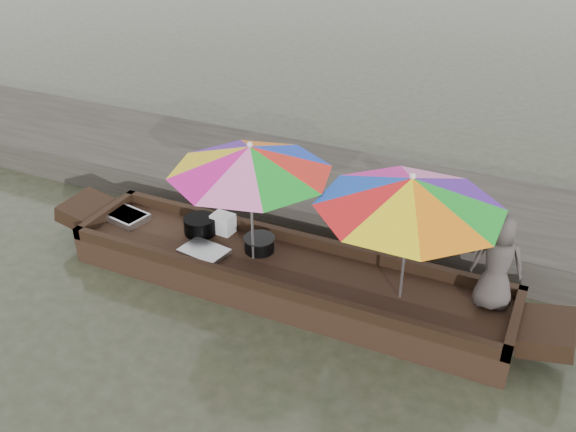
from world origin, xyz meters
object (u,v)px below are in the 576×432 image
at_px(tray_crayfish, 126,217).
at_px(cooking_pot, 200,225).
at_px(charcoal_grill, 259,245).
at_px(boat_hull, 285,278).
at_px(tray_scallop, 204,251).
at_px(supply_bag, 223,223).
at_px(umbrella_bow, 252,203).
at_px(vendor, 498,263).
at_px(umbrella_stern, 406,239).

bearing_deg(tray_crayfish, cooking_pot, 7.02).
bearing_deg(charcoal_grill, boat_hull, -22.54).
xyz_separation_m(tray_scallop, supply_bag, (-0.04, 0.56, 0.10)).
xyz_separation_m(boat_hull, charcoal_grill, (-0.44, 0.18, 0.26)).
bearing_deg(cooking_pot, umbrella_bow, -14.42).
bearing_deg(boat_hull, tray_crayfish, 177.70).
height_order(boat_hull, cooking_pot, cooking_pot).
height_order(vendor, umbrella_stern, umbrella_stern).
xyz_separation_m(charcoal_grill, supply_bag, (-0.64, 0.20, 0.04)).
bearing_deg(vendor, tray_scallop, 0.68).
height_order(charcoal_grill, vendor, vendor).
distance_m(vendor, umbrella_bow, 2.85).
height_order(vendor, umbrella_bow, umbrella_bow).
relative_size(cooking_pot, umbrella_stern, 0.21).
height_order(cooking_pot, umbrella_stern, umbrella_stern).
bearing_deg(tray_scallop, cooking_pot, 126.93).
xyz_separation_m(tray_crayfish, tray_scallop, (1.41, -0.28, -0.01)).
distance_m(cooking_pot, umbrella_stern, 2.87).
relative_size(tray_crayfish, charcoal_grill, 1.53).
bearing_deg(umbrella_stern, cooking_pot, 175.19).
xyz_separation_m(boat_hull, tray_scallop, (-1.03, -0.18, 0.21)).
relative_size(supply_bag, umbrella_bow, 0.14).
relative_size(tray_scallop, charcoal_grill, 1.53).
height_order(tray_scallop, charcoal_grill, charcoal_grill).
xyz_separation_m(charcoal_grill, vendor, (2.83, 0.10, 0.47)).
bearing_deg(tray_scallop, supply_bag, 94.60).
bearing_deg(vendor, umbrella_stern, 9.67).
height_order(cooking_pot, supply_bag, supply_bag).
relative_size(boat_hull, charcoal_grill, 14.64).
relative_size(charcoal_grill, supply_bag, 1.34).
relative_size(tray_scallop, umbrella_stern, 0.28).
distance_m(supply_bag, vendor, 3.50).
distance_m(tray_crayfish, umbrella_bow, 2.15).
relative_size(boat_hull, umbrella_bow, 2.84).
distance_m(boat_hull, cooking_pot, 1.39).
bearing_deg(umbrella_bow, boat_hull, 0.00).
xyz_separation_m(tray_scallop, umbrella_stern, (2.48, 0.18, 0.74)).
xyz_separation_m(boat_hull, umbrella_bow, (-0.43, 0.00, 0.95)).
bearing_deg(umbrella_bow, umbrella_stern, 0.00).
bearing_deg(tray_crayfish, vendor, 2.20).
height_order(cooking_pot, vendor, vendor).
bearing_deg(cooking_pot, vendor, 0.77).
bearing_deg(vendor, boat_hull, -0.22).
relative_size(cooking_pot, tray_crayfish, 0.74).
height_order(boat_hull, charcoal_grill, charcoal_grill).
relative_size(tray_crayfish, umbrella_stern, 0.28).
distance_m(boat_hull, supply_bag, 1.18).
bearing_deg(tray_crayfish, tray_scallop, -11.02).
distance_m(boat_hull, umbrella_stern, 1.73).
xyz_separation_m(cooking_pot, charcoal_grill, (0.90, -0.05, -0.02)).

